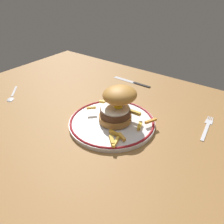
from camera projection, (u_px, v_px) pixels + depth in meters
The scene contains 7 objects.
ground_plane at pixel (121, 140), 70.10cm from camera, with size 145.60×96.32×4.00cm, color olive.
dinner_plate at pixel (112, 122), 73.03cm from camera, with size 26.92×26.92×1.60cm.
burger at pixel (118, 104), 70.45cm from camera, with size 14.82×14.79×10.83cm.
fries_pile at pixel (120, 122), 70.04cm from camera, with size 21.39×17.88×2.84cm.
fork at pixel (207, 127), 71.94cm from camera, with size 3.21×14.46×0.36cm.
knife at pixel (135, 82), 99.64cm from camera, with size 18.02×1.94×0.70cm.
spoon at pixel (11, 97), 88.23cm from camera, with size 10.68×10.53×0.90cm.
Camera 1 is at (30.75, -45.83, 42.11)cm, focal length 37.35 mm.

